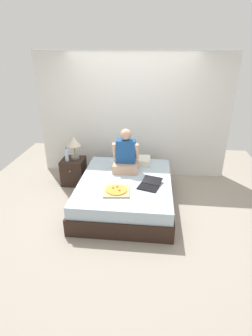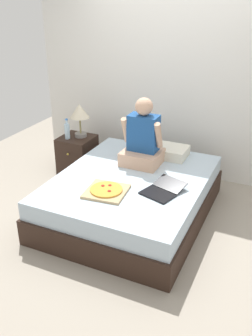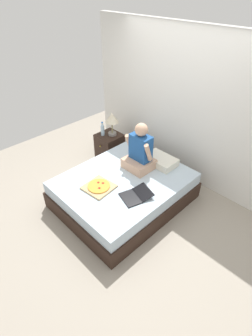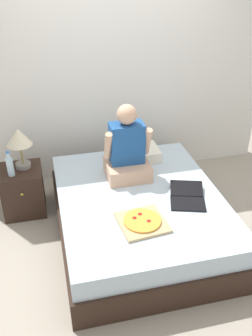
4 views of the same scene
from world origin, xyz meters
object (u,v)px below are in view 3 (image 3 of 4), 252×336
object	(u,v)px
water_bottle	(103,130)
pizza_box	(99,187)
nightstand_left	(110,146)
person_seated	(140,152)
laptop	(135,196)
lamp_on_left_nightstand	(112,119)
bed	(124,190)

from	to	relation	value
water_bottle	pizza_box	distance (m)	1.52
nightstand_left	pizza_box	size ratio (longest dim) A/B	1.19
nightstand_left	water_bottle	bearing A→B (deg)	-131.65
person_seated	laptop	world-z (taller)	person_seated
lamp_on_left_nightstand	water_bottle	xyz separation A→B (m)	(-0.12, -0.14, -0.22)
bed	nightstand_left	world-z (taller)	nightstand_left
water_bottle	pizza_box	bearing A→B (deg)	-42.41
lamp_on_left_nightstand	laptop	bearing A→B (deg)	-31.67
person_seated	laptop	xyz separation A→B (m)	(0.45, -0.57, -0.27)
nightstand_left	laptop	world-z (taller)	laptop
water_bottle	laptop	size ratio (longest dim) A/B	0.56
lamp_on_left_nightstand	water_bottle	size ratio (longest dim) A/B	1.63
lamp_on_left_nightstand	person_seated	world-z (taller)	person_seated
pizza_box	bed	bearing A→B (deg)	77.43
lamp_on_left_nightstand	pizza_box	size ratio (longest dim) A/B	1.02
nightstand_left	lamp_on_left_nightstand	size ratio (longest dim) A/B	1.16
bed	lamp_on_left_nightstand	size ratio (longest dim) A/B	4.39
pizza_box	person_seated	bearing A→B (deg)	85.83
water_bottle	laptop	xyz separation A→B (m)	(1.62, -0.79, -0.13)
pizza_box	laptop	bearing A→B (deg)	24.46
bed	nightstand_left	bearing A→B (deg)	148.59
lamp_on_left_nightstand	person_seated	bearing A→B (deg)	-18.59
nightstand_left	laptop	bearing A→B (deg)	-29.62
nightstand_left	person_seated	world-z (taller)	person_seated
bed	lamp_on_left_nightstand	distance (m)	1.45
lamp_on_left_nightstand	laptop	size ratio (longest dim) A/B	0.92
person_seated	lamp_on_left_nightstand	bearing A→B (deg)	161.41
person_seated	water_bottle	bearing A→B (deg)	169.64
water_bottle	person_seated	world-z (taller)	person_seated
water_bottle	laptop	world-z (taller)	water_bottle
nightstand_left	water_bottle	size ratio (longest dim) A/B	1.90
bed	person_seated	size ratio (longest dim) A/B	2.54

